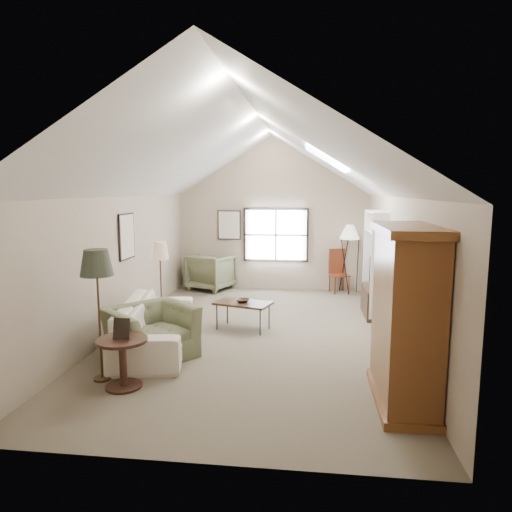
# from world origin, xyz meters

# --- Properties ---
(room_shell) EXTENTS (5.01, 8.01, 4.00)m
(room_shell) POSITION_xyz_m (0.00, 0.00, 3.21)
(room_shell) COLOR brown
(room_shell) RESTS_ON ground
(window) EXTENTS (1.72, 0.08, 1.42)m
(window) POSITION_xyz_m (0.10, 3.96, 1.45)
(window) COLOR black
(window) RESTS_ON room_shell
(skylight) EXTENTS (0.80, 1.20, 0.52)m
(skylight) POSITION_xyz_m (1.30, 0.90, 3.22)
(skylight) COLOR white
(skylight) RESTS_ON room_shell
(wall_art) EXTENTS (1.97, 3.71, 0.88)m
(wall_art) POSITION_xyz_m (-1.88, 1.94, 1.73)
(wall_art) COLOR black
(wall_art) RESTS_ON room_shell
(armoire) EXTENTS (0.60, 1.50, 2.20)m
(armoire) POSITION_xyz_m (2.18, -2.40, 1.10)
(armoire) COLOR brown
(armoire) RESTS_ON ground
(tv_alcove) EXTENTS (0.32, 1.30, 2.10)m
(tv_alcove) POSITION_xyz_m (2.34, 1.60, 1.15)
(tv_alcove) COLOR white
(tv_alcove) RESTS_ON ground
(media_console) EXTENTS (0.34, 1.18, 0.60)m
(media_console) POSITION_xyz_m (2.32, 1.60, 0.30)
(media_console) COLOR #382316
(media_console) RESTS_ON ground
(tv_panel) EXTENTS (0.05, 0.90, 0.55)m
(tv_panel) POSITION_xyz_m (2.32, 1.60, 0.92)
(tv_panel) COLOR black
(tv_panel) RESTS_ON media_console
(sofa) EXTENTS (1.52, 2.83, 0.78)m
(sofa) POSITION_xyz_m (-1.55, -0.83, 0.39)
(sofa) COLOR beige
(sofa) RESTS_ON ground
(armchair_near) EXTENTS (1.64, 1.66, 0.81)m
(armchair_near) POSITION_xyz_m (-1.46, -1.30, 0.41)
(armchair_near) COLOR #616244
(armchair_near) RESTS_ON ground
(armchair_far) EXTENTS (1.34, 1.36, 0.95)m
(armchair_far) POSITION_xyz_m (-1.60, 3.70, 0.48)
(armchair_far) COLOR #605F43
(armchair_far) RESTS_ON ground
(coffee_table) EXTENTS (1.15, 0.85, 0.53)m
(coffee_table) POSITION_xyz_m (-0.24, 0.31, 0.26)
(coffee_table) COLOR #392617
(coffee_table) RESTS_ON ground
(bowl) EXTENTS (0.31, 0.31, 0.06)m
(bowl) POSITION_xyz_m (-0.24, 0.31, 0.56)
(bowl) COLOR #3C2518
(bowl) RESTS_ON coffee_table
(side_table) EXTENTS (0.78, 0.78, 0.67)m
(side_table) POSITION_xyz_m (-1.45, -2.43, 0.34)
(side_table) COLOR #361E16
(side_table) RESTS_ON ground
(side_chair) EXTENTS (0.55, 0.55, 1.12)m
(side_chair) POSITION_xyz_m (1.76, 3.70, 0.56)
(side_chair) COLOR maroon
(side_chair) RESTS_ON ground
(tripod_lamp) EXTENTS (0.63, 0.63, 1.78)m
(tripod_lamp) POSITION_xyz_m (1.99, 3.70, 0.89)
(tripod_lamp) COLOR white
(tripod_lamp) RESTS_ON ground
(dark_lamp) EXTENTS (0.52, 0.52, 1.87)m
(dark_lamp) POSITION_xyz_m (-1.85, -2.23, 0.94)
(dark_lamp) COLOR black
(dark_lamp) RESTS_ON ground
(tan_lamp) EXTENTS (0.39, 0.39, 1.68)m
(tan_lamp) POSITION_xyz_m (-1.85, 0.37, 0.84)
(tan_lamp) COLOR tan
(tan_lamp) RESTS_ON ground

